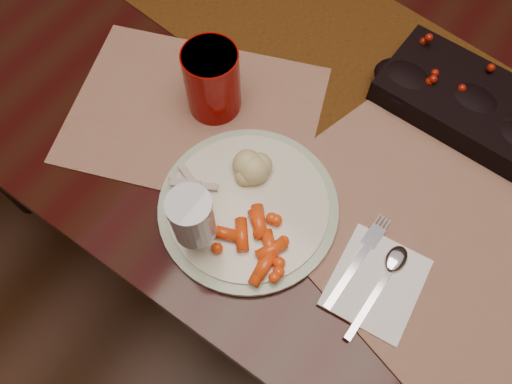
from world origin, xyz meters
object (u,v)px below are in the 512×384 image
Objects in this scene: baby_carrots at (250,237)px; red_cup at (212,81)px; centerpiece at (474,103)px; placemat_main at (431,241)px; dinner_plate at (248,206)px; mashed_potatoes at (249,169)px; turkey_shreds at (191,188)px; dining_table at (332,184)px; napkin at (376,282)px; wine_glass at (195,229)px.

baby_carrots is 0.84× the size of red_cup.
red_cup reaches higher than centerpiece.
baby_carrots is at bearing -41.34° from red_cup.
placemat_main is at bearing -77.80° from centerpiece.
mashed_potatoes reaches higher than dinner_plate.
turkey_shreds is at bearing 173.04° from baby_carrots.
napkin is at bearing -57.11° from dining_table.
placemat_main is at bearing 65.07° from napkin.
dinner_plate is at bearing 128.37° from baby_carrots.
centerpiece reaches higher than turkey_shreds.
dinner_plate is at bearing 19.37° from turkey_shreds.
dining_table is 22.98× the size of turkey_shreds.
wine_glass is (0.01, -0.14, 0.04)m from mashed_potatoes.
turkey_shreds is at bearing -129.03° from mashed_potatoes.
turkey_shreds is at bearing 135.76° from wine_glass.
dining_table is 3.65× the size of placemat_main.
centerpiece is at bearing 32.48° from red_cup.
baby_carrots reaches higher than dinner_plate.
mashed_potatoes is 0.09m from turkey_shreds.
baby_carrots is 0.12m from turkey_shreds.
mashed_potatoes is (-0.29, -0.07, 0.04)m from placemat_main.
napkin is at bearing -17.24° from red_cup.
napkin reaches higher than dining_table.
mashed_potatoes is (-0.06, -0.26, 0.42)m from dining_table.
centerpiece reaches higher than dinner_plate.
dinner_plate is 3.44× the size of mashed_potatoes.
turkey_shreds is 0.47× the size of wine_glass.
napkin is at bearing -93.46° from placemat_main.
centerpiece reaches higher than baby_carrots.
wine_glass is (-0.28, -0.21, 0.08)m from placemat_main.
dining_table is 12.73× the size of napkin.
baby_carrots is 0.74× the size of napkin.
mashed_potatoes is at bearing -102.25° from dining_table.
mashed_potatoes is 0.14m from wine_glass.
centerpiece is 0.44m from baby_carrots.
wine_glass reaches higher than centerpiece.
centerpiece is at bearing 67.42° from baby_carrots.
napkin is 0.86× the size of wine_glass.
dining_table is 5.80× the size of centerpiece.
turkey_shreds is at bearing -109.01° from dining_table.
baby_carrots is at bearing -6.96° from turkey_shreds.
baby_carrots reaches higher than napkin.
placemat_main is (0.23, -0.19, 0.38)m from dining_table.
placemat_main is 3.49× the size of napkin.
centerpiece reaches higher than dining_table.
wine_glass is (-0.02, -0.09, 0.07)m from dinner_plate.
mashed_potatoes is (-0.03, 0.04, 0.03)m from dinner_plate.
mashed_potatoes is (-0.06, 0.09, 0.01)m from baby_carrots.
wine_glass is (-0.24, -0.10, 0.08)m from napkin.
dinner_plate is 0.06m from mashed_potatoes.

